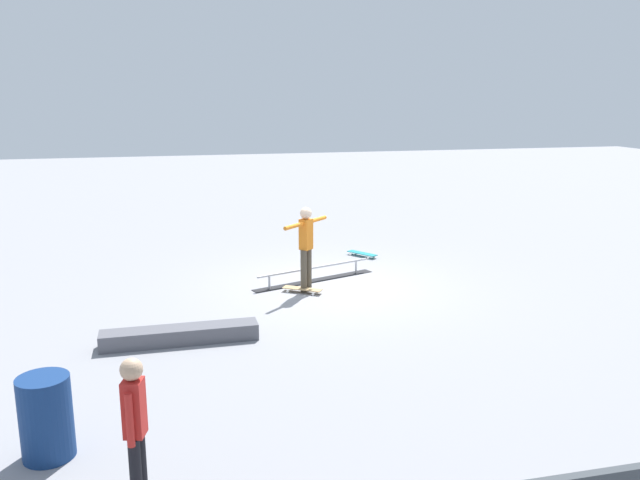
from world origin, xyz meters
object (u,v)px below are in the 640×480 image
(skateboard_main, at_px, (302,289))
(bystander_red_shirt, at_px, (135,426))
(loose_skateboard_teal, at_px, (362,253))
(trash_bin, at_px, (46,417))
(skate_ledge, at_px, (180,335))
(skater_main, at_px, (306,243))
(grind_rail, at_px, (314,275))

(skateboard_main, xyz_separation_m, bystander_red_shirt, (2.95, 6.41, 0.80))
(loose_skateboard_teal, relative_size, trash_bin, 0.83)
(skate_ledge, relative_size, skater_main, 1.45)
(skateboard_main, bearing_deg, skate_ledge, -104.75)
(skater_main, bearing_deg, grind_rail, -159.04)
(skater_main, xyz_separation_m, skateboard_main, (0.10, 0.10, -0.92))
(grind_rail, height_order, skateboard_main, grind_rail)
(loose_skateboard_teal, bearing_deg, bystander_red_shirt, 116.44)
(grind_rail, bearing_deg, trash_bin, 34.08)
(skate_ledge, distance_m, trash_bin, 3.42)
(skater_main, height_order, trash_bin, skater_main)
(grind_rail, relative_size, trash_bin, 3.00)
(grind_rail, distance_m, bystander_red_shirt, 7.94)
(trash_bin, bearing_deg, bystander_red_shirt, 129.88)
(skater_main, bearing_deg, bystander_red_shirt, 22.16)
(skate_ledge, bearing_deg, bystander_red_shirt, 83.34)
(skateboard_main, distance_m, bystander_red_shirt, 7.10)
(grind_rail, distance_m, loose_skateboard_teal, 2.40)
(skate_ledge, relative_size, bystander_red_shirt, 1.60)
(bystander_red_shirt, bearing_deg, loose_skateboard_teal, -13.95)
(skate_ledge, bearing_deg, skateboard_main, -138.63)
(grind_rail, distance_m, skater_main, 1.13)
(skateboard_main, bearing_deg, skater_main, 78.21)
(skate_ledge, distance_m, bystander_red_shirt, 4.34)
(grind_rail, distance_m, trash_bin, 7.40)
(skate_ledge, xyz_separation_m, loose_skateboard_teal, (-4.48, -4.69, -0.06))
(loose_skateboard_teal, bearing_deg, skateboard_main, 106.85)
(skate_ledge, bearing_deg, grind_rail, -134.65)
(loose_skateboard_teal, height_order, trash_bin, trash_bin)
(skater_main, relative_size, skateboard_main, 2.20)
(trash_bin, bearing_deg, skateboard_main, -127.11)
(grind_rail, relative_size, skater_main, 1.64)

